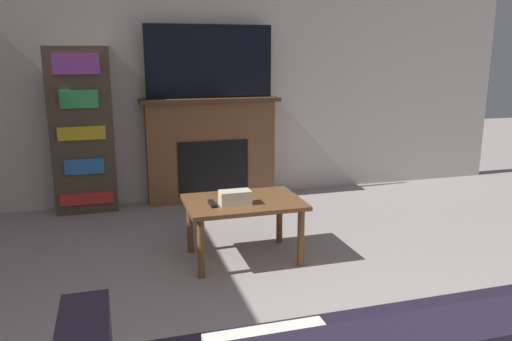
{
  "coord_description": "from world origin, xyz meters",
  "views": [
    {
      "loc": [
        -1.0,
        -0.66,
        1.49
      ],
      "look_at": [
        -0.04,
        2.62,
        0.69
      ],
      "focal_mm": 35.0,
      "sensor_mm": 36.0,
      "label": 1
    }
  ],
  "objects_px": {
    "tv": "(210,62)",
    "bookshelf": "(82,131)",
    "coffee_table": "(243,209)",
    "fireplace": "(211,149)"
  },
  "relations": [
    {
      "from": "tv",
      "to": "bookshelf",
      "type": "distance_m",
      "value": 1.39
    },
    {
      "from": "fireplace",
      "to": "coffee_table",
      "type": "height_order",
      "value": "fireplace"
    },
    {
      "from": "fireplace",
      "to": "tv",
      "type": "xyz_separation_m",
      "value": [
        0.0,
        -0.02,
        0.88
      ]
    },
    {
      "from": "coffee_table",
      "to": "fireplace",
      "type": "bearing_deg",
      "value": 87.11
    },
    {
      "from": "coffee_table",
      "to": "bookshelf",
      "type": "height_order",
      "value": "bookshelf"
    },
    {
      "from": "tv",
      "to": "coffee_table",
      "type": "relative_size",
      "value": 1.5
    },
    {
      "from": "fireplace",
      "to": "coffee_table",
      "type": "bearing_deg",
      "value": -92.89
    },
    {
      "from": "coffee_table",
      "to": "bookshelf",
      "type": "bearing_deg",
      "value": 126.37
    },
    {
      "from": "tv",
      "to": "bookshelf",
      "type": "bearing_deg",
      "value": -179.88
    },
    {
      "from": "tv",
      "to": "coffee_table",
      "type": "xyz_separation_m",
      "value": [
        -0.08,
        -1.57,
        -1.03
      ]
    }
  ]
}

